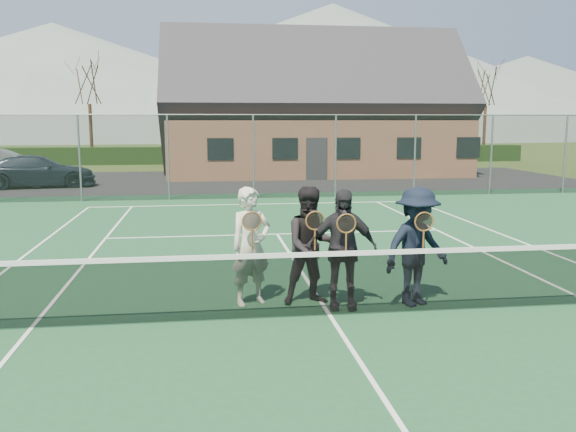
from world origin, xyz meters
name	(u,v)px	position (x,y,z in m)	size (l,w,h in m)	color
ground	(242,181)	(0.00, 20.00, 0.00)	(220.00, 220.00, 0.00)	#374D1B
court_surface	(330,316)	(0.00, 0.00, 0.01)	(30.00, 30.00, 0.02)	#1C4C2B
tarmac_carpark	(155,182)	(-4.00, 20.00, 0.01)	(40.00, 12.00, 0.01)	black
hedge_row	(231,155)	(0.00, 32.00, 0.55)	(40.00, 1.20, 1.10)	black
hill_west	(55,81)	(-25.00, 95.00, 9.00)	(110.00, 110.00, 18.00)	slate
hill_centre	(332,71)	(20.00, 95.00, 11.00)	(120.00, 120.00, 22.00)	slate
hill_east	(525,96)	(55.00, 95.00, 7.00)	(90.00, 90.00, 14.00)	#54655C
car_b	(0,168)	(-10.26, 18.66, 0.82)	(1.74, 5.00, 1.65)	gray
car_c	(37,171)	(-8.73, 18.54, 0.68)	(1.90, 4.67, 1.35)	black
court_markings	(330,315)	(0.00, 0.00, 0.02)	(11.03, 23.83, 0.01)	white
tennis_net	(330,281)	(0.00, 0.00, 0.54)	(11.68, 0.08, 1.10)	slate
perimeter_fence	(253,157)	(0.00, 13.50, 1.52)	(30.07, 0.07, 3.02)	slate
clubhouse	(312,98)	(4.00, 24.00, 3.99)	(15.60, 8.20, 7.70)	#9E6B4C
tree_b	(88,73)	(-9.00, 33.00, 5.79)	(3.20, 3.20, 7.77)	#331E12
tree_c	(259,75)	(2.00, 33.00, 5.79)	(3.20, 3.20, 7.77)	#342213
tree_d	(404,76)	(12.00, 33.00, 5.79)	(3.20, 3.20, 7.77)	#342113
tree_e	(487,77)	(18.00, 33.00, 5.79)	(3.20, 3.20, 7.77)	#3A2115
player_a	(251,246)	(-1.08, 0.73, 0.92)	(0.77, 0.66, 1.80)	beige
player_b	(312,246)	(-0.15, 0.65, 0.92)	(0.93, 0.76, 1.80)	black
player_c	(342,249)	(0.24, 0.35, 0.92)	(1.10, 0.56, 1.80)	black
player_d	(417,247)	(1.40, 0.35, 0.92)	(1.33, 1.05, 1.80)	black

